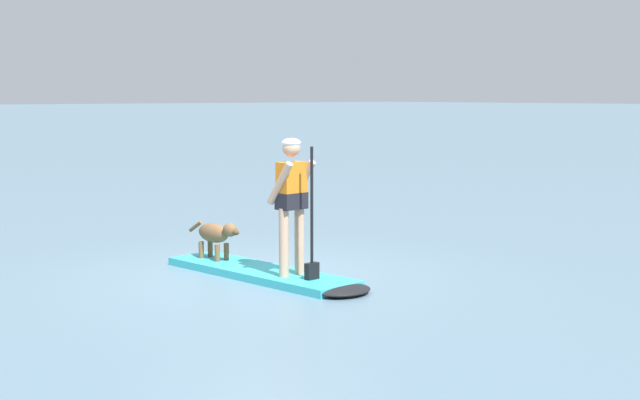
# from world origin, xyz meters

# --- Properties ---
(ground_plane) EXTENTS (400.00, 400.00, 0.00)m
(ground_plane) POSITION_xyz_m (0.00, 0.00, 0.00)
(ground_plane) COLOR slate
(paddleboard) EXTENTS (3.25, 0.99, 0.10)m
(paddleboard) POSITION_xyz_m (0.22, 0.02, 0.05)
(paddleboard) COLOR #33B2BF
(paddleboard) RESTS_ON ground_plane
(person_paddler) EXTENTS (0.62, 0.50, 1.67)m
(person_paddler) POSITION_xyz_m (0.60, 0.05, 1.07)
(person_paddler) COLOR tan
(person_paddler) RESTS_ON paddleboard
(dog) EXTENTS (1.04, 0.27, 0.52)m
(dog) POSITION_xyz_m (-0.88, -0.08, 0.44)
(dog) COLOR brown
(dog) RESTS_ON paddleboard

